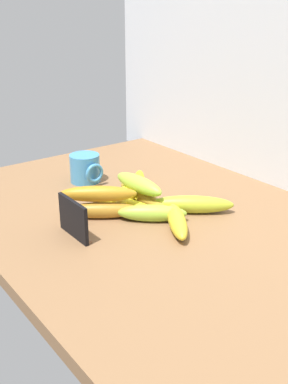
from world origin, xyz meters
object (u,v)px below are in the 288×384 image
at_px(banana_5, 177,221).
at_px(banana_7, 143,197).
at_px(chalkboard_sign, 74,220).
at_px(banana_2, 138,184).
at_px(banana_6, 152,213).
at_px(banana_9, 139,184).
at_px(banana_4, 101,210).
at_px(banana_1, 124,204).
at_px(banana_8, 98,194).
at_px(banana_3, 192,204).
at_px(coffee_mug, 85,168).
at_px(banana_0, 126,196).

bearing_deg(banana_5, banana_7, 170.81).
relative_size(chalkboard_sign, banana_7, 0.53).
xyz_separation_m(banana_2, banana_7, (0.08, -0.04, 0.00)).
relative_size(banana_6, banana_9, 0.98).
bearing_deg(banana_2, banana_4, -63.55).
height_order(banana_1, banana_7, banana_7).
bearing_deg(banana_1, banana_8, -99.82).
distance_m(banana_5, banana_9, 0.16).
bearing_deg(chalkboard_sign, banana_3, 77.78).
xyz_separation_m(banana_1, banana_5, (0.15, 0.04, 0.00)).
relative_size(coffee_mug, banana_7, 0.47).
distance_m(banana_8, banana_9, 0.11).
bearing_deg(banana_6, banana_3, 79.04).
relative_size(banana_1, banana_7, 0.98).
height_order(banana_1, banana_2, same).
relative_size(banana_0, banana_7, 0.77).
bearing_deg(banana_1, banana_2, 128.91).
xyz_separation_m(banana_1, banana_7, (-0.01, 0.06, 0.00)).
xyz_separation_m(banana_3, banana_5, (0.05, -0.09, -0.00)).
bearing_deg(coffee_mug, banana_6, -1.28).
bearing_deg(banana_8, banana_6, 41.03).
bearing_deg(banana_3, banana_5, -61.88).
xyz_separation_m(banana_3, banana_8, (-0.12, -0.19, 0.04)).
bearing_deg(banana_4, banana_2, 116.45).
bearing_deg(banana_7, banana_9, -90.40).
distance_m(chalkboard_sign, banana_3, 0.29).
height_order(banana_3, banana_9, banana_9).
height_order(banana_4, banana_9, banana_9).
xyz_separation_m(banana_1, banana_4, (-0.00, -0.06, 0.00)).
bearing_deg(chalkboard_sign, banana_1, 105.31).
bearing_deg(banana_4, banana_8, 176.13).
distance_m(coffee_mug, banana_1, 0.23).
bearing_deg(banana_2, coffee_mug, -150.50).
bearing_deg(banana_9, banana_2, 144.07).
xyz_separation_m(banana_0, banana_9, (0.02, 0.02, 0.03)).
xyz_separation_m(chalkboard_sign, banana_7, (-0.05, 0.22, -0.02)).
xyz_separation_m(coffee_mug, banana_3, (0.33, 0.10, -0.02)).
height_order(chalkboard_sign, banana_4, chalkboard_sign).
height_order(banana_0, banana_8, banana_8).
bearing_deg(banana_2, banana_5, -16.28).
bearing_deg(chalkboard_sign, banana_6, 77.07).
relative_size(banana_3, banana_5, 1.20).
xyz_separation_m(coffee_mug, banana_9, (0.22, 0.02, 0.02)).
bearing_deg(banana_0, banana_4, -71.64).
bearing_deg(banana_7, banana_1, -83.70).
xyz_separation_m(chalkboard_sign, banana_6, (0.04, 0.18, -0.02)).
distance_m(banana_0, banana_2, 0.10).
height_order(banana_3, banana_8, banana_8).
xyz_separation_m(chalkboard_sign, banana_5, (0.11, 0.20, -0.02)).
bearing_deg(chalkboard_sign, banana_4, 114.91).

